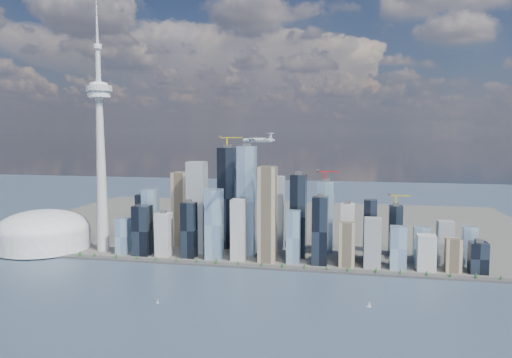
% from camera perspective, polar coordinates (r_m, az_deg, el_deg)
% --- Properties ---
extents(ground, '(4000.00, 4000.00, 0.00)m').
position_cam_1_polar(ground, '(767.50, -8.22, -14.69)').
color(ground, '#2E3B50').
rests_on(ground, ground).
extents(seawall, '(1100.00, 22.00, 4.00)m').
position_cam_1_polar(seawall, '(994.27, -3.22, -9.81)').
color(seawall, '#383838').
rests_on(seawall, ground).
extents(land, '(1400.00, 900.00, 3.00)m').
position_cam_1_polar(land, '(1422.97, 1.50, -5.16)').
color(land, '#4C4C47').
rests_on(land, ground).
extents(shoreline_trees, '(960.53, 7.20, 8.80)m').
position_cam_1_polar(shoreline_trees, '(992.51, -3.22, -9.43)').
color(shoreline_trees, '#3F2D1E').
rests_on(shoreline_trees, seawall).
extents(skyscraper_cluster, '(736.00, 142.00, 251.08)m').
position_cam_1_polar(skyscraper_cluster, '(1047.27, 1.16, -4.77)').
color(skyscraper_cluster, black).
rests_on(skyscraper_cluster, land).
extents(needle_tower, '(56.00, 56.00, 550.50)m').
position_cam_1_polar(needle_tower, '(1129.45, -17.36, 3.80)').
color(needle_tower, '#ADAEA8').
rests_on(needle_tower, land).
extents(dome_stadium, '(200.00, 200.00, 86.00)m').
position_cam_1_polar(dome_stadium, '(1216.16, -23.13, -5.61)').
color(dome_stadium, beige).
rests_on(dome_stadium, land).
extents(airplane, '(68.18, 60.88, 16.93)m').
position_cam_1_polar(airplane, '(922.15, 0.23, 4.50)').
color(airplane, silver).
rests_on(airplane, ground).
extents(sailboat_west, '(6.06, 3.69, 8.65)m').
position_cam_1_polar(sailboat_west, '(804.05, -11.16, -13.58)').
color(sailboat_west, white).
rests_on(sailboat_west, ground).
extents(sailboat_east, '(7.40, 3.95, 10.36)m').
position_cam_1_polar(sailboat_east, '(792.08, 12.80, -13.86)').
color(sailboat_east, white).
rests_on(sailboat_east, ground).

